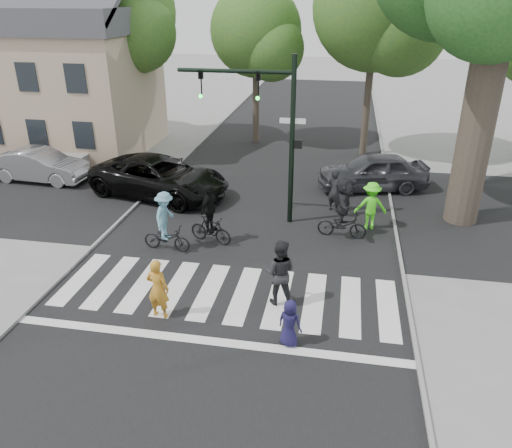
{
  "coord_description": "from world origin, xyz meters",
  "views": [
    {
      "loc": [
        2.99,
        -10.75,
        7.78
      ],
      "look_at": [
        0.5,
        3.0,
        1.3
      ],
      "focal_mm": 35.0,
      "sensor_mm": 36.0,
      "label": 1
    }
  ],
  "objects_px": {
    "pedestrian_adult": "(279,272)",
    "car_silver": "(40,165)",
    "traffic_signal": "(268,117)",
    "pedestrian_child": "(290,323)",
    "pedestrian_woman": "(158,289)",
    "cyclist_left": "(166,225)",
    "cyclist_right": "(343,212)",
    "car_suv": "(159,177)",
    "cyclist_mid": "(210,220)",
    "car_grey": "(373,172)"
  },
  "relations": [
    {
      "from": "traffic_signal",
      "to": "car_grey",
      "type": "height_order",
      "value": "traffic_signal"
    },
    {
      "from": "car_suv",
      "to": "car_grey",
      "type": "height_order",
      "value": "car_suv"
    },
    {
      "from": "pedestrian_adult",
      "to": "cyclist_mid",
      "type": "height_order",
      "value": "cyclist_mid"
    },
    {
      "from": "traffic_signal",
      "to": "pedestrian_child",
      "type": "distance_m",
      "value": 8.05
    },
    {
      "from": "cyclist_mid",
      "to": "cyclist_right",
      "type": "distance_m",
      "value": 4.56
    },
    {
      "from": "traffic_signal",
      "to": "pedestrian_adult",
      "type": "height_order",
      "value": "traffic_signal"
    },
    {
      "from": "pedestrian_woman",
      "to": "cyclist_left",
      "type": "xyz_separation_m",
      "value": [
        -1.07,
        3.63,
        0.05
      ]
    },
    {
      "from": "pedestrian_woman",
      "to": "pedestrian_adult",
      "type": "relative_size",
      "value": 0.89
    },
    {
      "from": "traffic_signal",
      "to": "cyclist_right",
      "type": "bearing_deg",
      "value": -18.74
    },
    {
      "from": "car_grey",
      "to": "car_silver",
      "type": "bearing_deg",
      "value": -97.21
    },
    {
      "from": "pedestrian_child",
      "to": "cyclist_mid",
      "type": "height_order",
      "value": "cyclist_mid"
    },
    {
      "from": "pedestrian_adult",
      "to": "car_grey",
      "type": "height_order",
      "value": "pedestrian_adult"
    },
    {
      "from": "pedestrian_child",
      "to": "cyclist_right",
      "type": "xyz_separation_m",
      "value": [
        1.1,
        6.21,
        0.34
      ]
    },
    {
      "from": "pedestrian_adult",
      "to": "car_suv",
      "type": "height_order",
      "value": "pedestrian_adult"
    },
    {
      "from": "traffic_signal",
      "to": "pedestrian_woman",
      "type": "bearing_deg",
      "value": -105.43
    },
    {
      "from": "pedestrian_child",
      "to": "cyclist_mid",
      "type": "relative_size",
      "value": 0.6
    },
    {
      "from": "pedestrian_adult",
      "to": "car_silver",
      "type": "relative_size",
      "value": 0.43
    },
    {
      "from": "pedestrian_child",
      "to": "pedestrian_adult",
      "type": "xyz_separation_m",
      "value": [
        -0.49,
        1.77,
        0.33
      ]
    },
    {
      "from": "traffic_signal",
      "to": "cyclist_left",
      "type": "xyz_separation_m",
      "value": [
        -2.9,
        -2.96,
        -3.01
      ]
    },
    {
      "from": "car_grey",
      "to": "traffic_signal",
      "type": "bearing_deg",
      "value": -57.65
    },
    {
      "from": "pedestrian_child",
      "to": "car_silver",
      "type": "xyz_separation_m",
      "value": [
        -12.47,
        9.62,
        0.11
      ]
    },
    {
      "from": "pedestrian_child",
      "to": "car_suv",
      "type": "relative_size",
      "value": 0.21
    },
    {
      "from": "cyclist_left",
      "to": "cyclist_right",
      "type": "distance_m",
      "value": 6.03
    },
    {
      "from": "pedestrian_adult",
      "to": "car_silver",
      "type": "distance_m",
      "value": 14.32
    },
    {
      "from": "pedestrian_woman",
      "to": "car_suv",
      "type": "height_order",
      "value": "pedestrian_woman"
    },
    {
      "from": "pedestrian_child",
      "to": "cyclist_mid",
      "type": "xyz_separation_m",
      "value": [
        -3.29,
        4.97,
        0.23
      ]
    },
    {
      "from": "cyclist_right",
      "to": "car_silver",
      "type": "xyz_separation_m",
      "value": [
        -13.57,
        3.41,
        -0.23
      ]
    },
    {
      "from": "pedestrian_woman",
      "to": "cyclist_right",
      "type": "distance_m",
      "value": 7.29
    },
    {
      "from": "cyclist_left",
      "to": "car_silver",
      "type": "xyz_separation_m",
      "value": [
        -7.89,
        5.43,
        -0.16
      ]
    },
    {
      "from": "pedestrian_adult",
      "to": "car_suv",
      "type": "bearing_deg",
      "value": -49.79
    },
    {
      "from": "traffic_signal",
      "to": "pedestrian_woman",
      "type": "xyz_separation_m",
      "value": [
        -1.82,
        -6.6,
        -3.06
      ]
    },
    {
      "from": "pedestrian_adult",
      "to": "car_suv",
      "type": "distance_m",
      "value": 9.29
    },
    {
      "from": "pedestrian_child",
      "to": "car_suv",
      "type": "xyz_separation_m",
      "value": [
        -6.51,
        8.85,
        0.2
      ]
    },
    {
      "from": "pedestrian_child",
      "to": "car_suv",
      "type": "height_order",
      "value": "car_suv"
    },
    {
      "from": "traffic_signal",
      "to": "car_suv",
      "type": "xyz_separation_m",
      "value": [
        -4.83,
        1.69,
        -3.08
      ]
    },
    {
      "from": "traffic_signal",
      "to": "pedestrian_child",
      "type": "xyz_separation_m",
      "value": [
        1.68,
        -7.15,
        -3.28
      ]
    },
    {
      "from": "pedestrian_adult",
      "to": "cyclist_mid",
      "type": "distance_m",
      "value": 4.25
    },
    {
      "from": "cyclist_left",
      "to": "cyclist_right",
      "type": "xyz_separation_m",
      "value": [
        5.68,
        2.02,
        0.07
      ]
    },
    {
      "from": "pedestrian_child",
      "to": "cyclist_left",
      "type": "relative_size",
      "value": 0.6
    },
    {
      "from": "pedestrian_child",
      "to": "cyclist_mid",
      "type": "bearing_deg",
      "value": -36.88
    },
    {
      "from": "pedestrian_adult",
      "to": "cyclist_mid",
      "type": "bearing_deg",
      "value": -49.12
    },
    {
      "from": "traffic_signal",
      "to": "car_grey",
      "type": "xyz_separation_m",
      "value": [
        3.95,
        4.03,
        -3.1
      ]
    },
    {
      "from": "pedestrian_woman",
      "to": "cyclist_left",
      "type": "relative_size",
      "value": 0.82
    },
    {
      "from": "pedestrian_child",
      "to": "cyclist_left",
      "type": "bearing_deg",
      "value": -22.82
    },
    {
      "from": "cyclist_right",
      "to": "pedestrian_adult",
      "type": "bearing_deg",
      "value": -109.78
    },
    {
      "from": "cyclist_mid",
      "to": "traffic_signal",
      "type": "bearing_deg",
      "value": 53.64
    },
    {
      "from": "cyclist_mid",
      "to": "cyclist_right",
      "type": "bearing_deg",
      "value": 15.73
    },
    {
      "from": "pedestrian_child",
      "to": "cyclist_left",
      "type": "height_order",
      "value": "cyclist_left"
    },
    {
      "from": "traffic_signal",
      "to": "cyclist_left",
      "type": "bearing_deg",
      "value": -134.32
    },
    {
      "from": "cyclist_mid",
      "to": "cyclist_right",
      "type": "relative_size",
      "value": 0.96
    }
  ]
}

